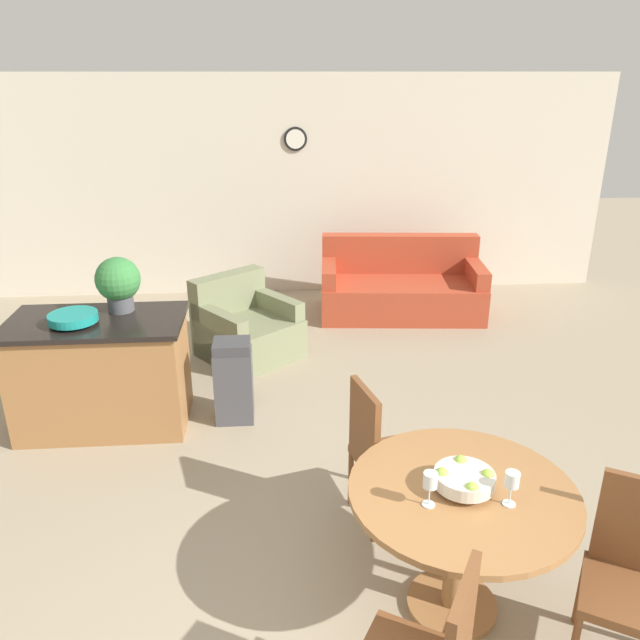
# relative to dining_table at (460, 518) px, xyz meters

# --- Properties ---
(wall_back) EXTENTS (8.00, 0.09, 2.70)m
(wall_back) POSITION_rel_dining_table_xyz_m (-0.63, 5.37, 0.76)
(wall_back) COLOR beige
(wall_back) RESTS_ON ground_plane
(dining_table) EXTENTS (1.15, 1.15, 0.77)m
(dining_table) POSITION_rel_dining_table_xyz_m (0.00, 0.00, 0.00)
(dining_table) COLOR #9E6B3D
(dining_table) RESTS_ON ground_plane
(dining_chair_near_right) EXTENTS (0.57, 0.57, 0.96)m
(dining_chair_near_right) POSITION_rel_dining_table_xyz_m (0.74, -0.34, -0.07)
(dining_chair_near_right) COLOR brown
(dining_chair_near_right) RESTS_ON ground_plane
(dining_chair_far_side) EXTENTS (0.51, 0.51, 0.96)m
(dining_chair_far_side) POSITION_rel_dining_table_xyz_m (-0.28, 0.76, -0.07)
(dining_chair_far_side) COLOR brown
(dining_chair_far_side) RESTS_ON ground_plane
(fruit_bowl) EXTENTS (0.30, 0.30, 0.12)m
(fruit_bowl) POSITION_rel_dining_table_xyz_m (0.00, -0.00, 0.24)
(fruit_bowl) COLOR silver
(fruit_bowl) RESTS_ON dining_table
(wine_glass_left) EXTENTS (0.07, 0.07, 0.18)m
(wine_glass_left) POSITION_rel_dining_table_xyz_m (-0.20, -0.10, 0.31)
(wine_glass_left) COLOR silver
(wine_glass_left) RESTS_ON dining_table
(wine_glass_right) EXTENTS (0.07, 0.07, 0.18)m
(wine_glass_right) POSITION_rel_dining_table_xyz_m (0.19, -0.13, 0.31)
(wine_glass_right) COLOR silver
(wine_glass_right) RESTS_ON dining_table
(kitchen_island) EXTENTS (1.36, 0.76, 0.92)m
(kitchen_island) POSITION_rel_dining_table_xyz_m (-2.30, 2.09, -0.13)
(kitchen_island) COLOR #9E6B3D
(kitchen_island) RESTS_ON ground_plane
(teal_bowl) EXTENTS (0.36, 0.36, 0.09)m
(teal_bowl) POSITION_rel_dining_table_xyz_m (-2.43, 2.00, 0.38)
(teal_bowl) COLOR teal
(teal_bowl) RESTS_ON kitchen_island
(potted_plant) EXTENTS (0.35, 0.35, 0.44)m
(potted_plant) POSITION_rel_dining_table_xyz_m (-2.14, 2.28, 0.57)
(potted_plant) COLOR #4C4C51
(potted_plant) RESTS_ON kitchen_island
(trash_bin) EXTENTS (0.31, 0.27, 0.70)m
(trash_bin) POSITION_rel_dining_table_xyz_m (-1.26, 2.09, -0.25)
(trash_bin) COLOR #47474C
(trash_bin) RESTS_ON ground_plane
(couch) EXTENTS (1.95, 1.07, 0.88)m
(couch) POSITION_rel_dining_table_xyz_m (0.59, 4.42, -0.30)
(couch) COLOR #B24228
(couch) RESTS_ON ground_plane
(armchair) EXTENTS (1.18, 1.18, 0.80)m
(armchair) POSITION_rel_dining_table_xyz_m (-1.21, 3.35, -0.32)
(armchair) COLOR #7A7F5B
(armchair) RESTS_ON ground_plane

